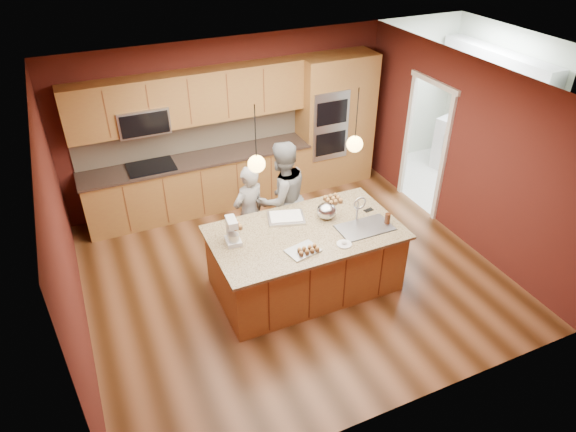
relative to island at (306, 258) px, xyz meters
name	(u,v)px	position (x,y,z in m)	size (l,w,h in m)	color
floor	(291,272)	(-0.07, 0.33, -0.46)	(5.50, 5.50, 0.00)	#422510
ceiling	(292,87)	(-0.07, 0.33, 2.24)	(5.50, 5.50, 0.00)	white
wall_back	(229,121)	(-0.07, 2.83, 0.89)	(5.50, 5.50, 0.00)	#4F1B15
wall_front	(406,316)	(-0.07, -2.17, 0.89)	(5.50, 5.50, 0.00)	#4F1B15
wall_left	(63,242)	(-2.82, 0.33, 0.89)	(5.00, 5.00, 0.00)	#4F1B15
wall_right	(462,151)	(2.68, 0.33, 0.89)	(5.00, 5.00, 0.00)	#4F1B15
cabinet_run	(195,154)	(-0.75, 2.58, 0.52)	(3.74, 0.64, 2.30)	#9C6034
oven_column	(335,121)	(1.78, 2.53, 0.69)	(1.30, 0.62, 2.30)	#9C6034
doorway_trim	(424,149)	(2.66, 1.13, 0.59)	(0.08, 1.11, 2.20)	white
laundry_room	(496,73)	(4.28, 1.53, 1.49)	(2.60, 2.70, 2.70)	silver
pendant_left	(257,164)	(-0.65, 0.00, 1.54)	(0.20, 0.20, 0.80)	black
pendant_right	(355,144)	(0.62, 0.00, 1.54)	(0.20, 0.20, 0.80)	black
island	(306,258)	(0.00, 0.00, 0.00)	(2.45, 1.37, 1.28)	#9C6034
person_left	(249,213)	(-0.44, 0.94, 0.28)	(0.54, 0.35, 1.47)	black
person_right	(282,198)	(0.06, 0.94, 0.40)	(0.84, 0.65, 1.72)	slate
stand_mixer	(232,232)	(-0.94, 0.16, 0.59)	(0.20, 0.26, 0.34)	silver
sheet_cake	(286,217)	(-0.13, 0.37, 0.46)	(0.56, 0.48, 0.05)	silver
cooling_rack	(303,251)	(-0.23, -0.37, 0.45)	(0.39, 0.28, 0.02)	#A7A9AE
mixing_bowl	(326,211)	(0.37, 0.18, 0.54)	(0.26, 0.26, 0.22)	#BABCC1
plate	(344,244)	(0.29, -0.45, 0.45)	(0.19, 0.19, 0.01)	silver
tumbler	(387,219)	(1.03, -0.27, 0.51)	(0.08, 0.08, 0.15)	#3D1D0E
phone	(369,210)	(0.98, 0.10, 0.45)	(0.13, 0.07, 0.01)	black
cupcakes_left	(236,224)	(-0.80, 0.47, 0.47)	(0.15, 0.23, 0.07)	#BF8545
cupcakes_rack	(308,250)	(-0.19, -0.42, 0.49)	(0.28, 0.14, 0.06)	#BF8545
cupcakes_right	(333,199)	(0.66, 0.51, 0.47)	(0.23, 0.23, 0.07)	#BF8545
washer	(484,162)	(4.12, 1.21, 0.01)	(0.59, 0.61, 0.95)	silver
dryer	(456,144)	(4.11, 1.96, 0.04)	(0.62, 0.64, 1.00)	silver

